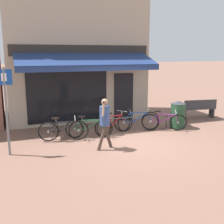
% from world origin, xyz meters
% --- Properties ---
extents(ground_plane, '(160.00, 160.00, 0.00)m').
position_xyz_m(ground_plane, '(0.00, 0.00, 0.00)').
color(ground_plane, brown).
extents(shop_front, '(6.06, 4.47, 6.11)m').
position_xyz_m(shop_front, '(-0.81, 4.55, 3.05)').
color(shop_front, tan).
rests_on(shop_front, ground_plane).
extents(bike_rack_rail, '(4.68, 0.04, 0.57)m').
position_xyz_m(bike_rack_rail, '(-0.17, 1.24, 0.49)').
color(bike_rack_rail, '#47494F').
rests_on(bike_rack_rail, ground_plane).
extents(bicycle_black, '(1.70, 0.58, 0.84)m').
position_xyz_m(bicycle_black, '(-2.11, 0.93, 0.37)').
color(bicycle_black, black).
rests_on(bicycle_black, ground_plane).
extents(bicycle_green, '(1.64, 0.62, 0.79)m').
position_xyz_m(bicycle_green, '(-1.19, 0.99, 0.36)').
color(bicycle_green, black).
rests_on(bicycle_green, ground_plane).
extents(bicycle_red, '(1.63, 0.80, 0.84)m').
position_xyz_m(bicycle_red, '(-0.17, 1.13, 0.37)').
color(bicycle_red, black).
rests_on(bicycle_red, ground_plane).
extents(bicycle_blue, '(1.80, 0.55, 0.89)m').
position_xyz_m(bicycle_blue, '(0.80, 1.23, 0.39)').
color(bicycle_blue, black).
rests_on(bicycle_blue, ground_plane).
extents(bicycle_purple, '(1.61, 0.90, 0.82)m').
position_xyz_m(bicycle_purple, '(1.81, 0.90, 0.36)').
color(bicycle_purple, black).
rests_on(bicycle_purple, ground_plane).
extents(pedestrian_adult, '(0.57, 0.49, 1.61)m').
position_xyz_m(pedestrian_adult, '(-1.05, -0.34, 0.99)').
color(pedestrian_adult, '#47382D').
rests_on(pedestrian_adult, ground_plane).
extents(litter_bin, '(0.59, 0.59, 1.11)m').
position_xyz_m(litter_bin, '(2.52, 1.03, 0.56)').
color(litter_bin, '#23472D').
rests_on(litter_bin, ground_plane).
extents(parking_sign, '(0.44, 0.07, 2.58)m').
position_xyz_m(parking_sign, '(-3.87, 0.13, 1.57)').
color(parking_sign, slate).
rests_on(parking_sign, ground_plane).
extents(park_bench, '(1.64, 0.64, 0.87)m').
position_xyz_m(park_bench, '(4.43, 2.21, 0.46)').
color(park_bench, '#38383D').
rests_on(park_bench, ground_plane).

